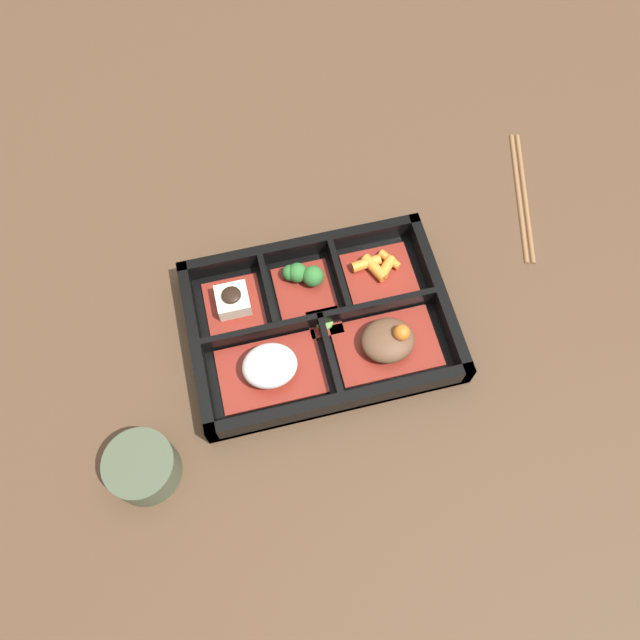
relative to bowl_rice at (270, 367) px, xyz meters
name	(u,v)px	position (x,y,z in m)	size (l,w,h in m)	color
ground_plane	(320,328)	(-0.08, -0.05, -0.03)	(3.00, 3.00, 0.00)	#4C3523
bento_base	(320,326)	(-0.08, -0.05, -0.02)	(0.34, 0.24, 0.01)	black
bento_rim	(319,320)	(-0.08, -0.05, -0.01)	(0.34, 0.24, 0.04)	black
bowl_stew	(388,342)	(-0.15, 0.00, 0.00)	(0.13, 0.09, 0.05)	maroon
bowl_rice	(270,367)	(0.00, 0.00, 0.00)	(0.13, 0.09, 0.04)	maroon
bowl_carrots	(378,270)	(-0.17, -0.11, -0.01)	(0.09, 0.08, 0.02)	maroon
bowl_greens	(303,280)	(-0.07, -0.11, -0.01)	(0.08, 0.08, 0.03)	maroon
bowl_tofu	(233,302)	(0.03, -0.10, -0.01)	(0.08, 0.08, 0.04)	maroon
bowl_pickles	(324,320)	(-0.08, -0.05, -0.01)	(0.04, 0.04, 0.01)	maroon
tea_cup	(142,467)	(0.17, 0.09, 0.00)	(0.08, 0.08, 0.05)	#424C38
chopsticks	(522,195)	(-0.42, -0.19, -0.02)	(0.08, 0.23, 0.01)	brown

